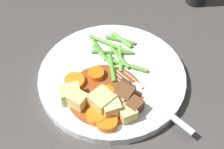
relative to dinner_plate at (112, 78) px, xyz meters
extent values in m
plane|color=#423F3D|center=(0.00, 0.00, -0.01)|extent=(3.00, 3.00, 0.00)
cylinder|color=white|center=(0.00, 0.00, 0.00)|extent=(0.26, 0.26, 0.02)
cylinder|color=brown|center=(0.04, -0.01, 0.01)|extent=(0.13, 0.13, 0.00)
cylinder|color=orange|center=(0.01, -0.03, 0.02)|extent=(0.04, 0.04, 0.01)
cylinder|color=orange|center=(0.09, -0.02, 0.02)|extent=(0.04, 0.04, 0.01)
cylinder|color=orange|center=(0.10, -0.01, 0.01)|extent=(0.04, 0.04, 0.01)
cylinder|color=orange|center=(0.02, -0.06, 0.01)|extent=(0.04, 0.04, 0.01)
cylinder|color=orange|center=(0.04, -0.01, 0.01)|extent=(0.03, 0.03, 0.01)
cube|color=#E5CC7A|center=(0.05, -0.07, 0.02)|extent=(0.04, 0.04, 0.03)
cube|color=#E5CC7A|center=(0.07, -0.06, 0.02)|extent=(0.04, 0.04, 0.03)
cube|color=#E5CC7A|center=(0.06, 0.01, 0.02)|extent=(0.03, 0.03, 0.02)
cube|color=#E5CC7A|center=(0.09, 0.03, 0.02)|extent=(0.03, 0.03, 0.02)
cube|color=#EAD68C|center=(0.08, 0.00, 0.02)|extent=(0.04, 0.04, 0.03)
cube|color=#E5CC7A|center=(0.07, -0.02, 0.02)|extent=(0.05, 0.05, 0.03)
cube|color=brown|center=(0.05, 0.02, 0.02)|extent=(0.04, 0.04, 0.02)
cube|color=#4C2B19|center=(0.03, 0.02, 0.02)|extent=(0.03, 0.02, 0.02)
cube|color=brown|center=(0.08, 0.04, 0.02)|extent=(0.03, 0.03, 0.02)
cylinder|color=#66AD42|center=(-0.08, 0.02, 0.01)|extent=(0.04, 0.04, 0.01)
cylinder|color=#66AD42|center=(-0.04, 0.01, 0.01)|extent=(0.06, 0.01, 0.01)
cylinder|color=#599E38|center=(-0.08, 0.01, 0.01)|extent=(0.02, 0.06, 0.01)
cylinder|color=#599E38|center=(-0.04, -0.02, 0.01)|extent=(0.06, 0.05, 0.01)
cylinder|color=#599E38|center=(-0.02, 0.02, 0.01)|extent=(0.04, 0.08, 0.01)
cylinder|color=#4C8E33|center=(-0.06, -0.02, 0.01)|extent=(0.05, 0.03, 0.01)
cylinder|color=#4C8E33|center=(-0.05, 0.00, 0.01)|extent=(0.01, 0.08, 0.01)
cylinder|color=#599E38|center=(-0.07, -0.01, 0.01)|extent=(0.05, 0.08, 0.01)
cylinder|color=#599E38|center=(-0.04, 0.01, 0.01)|extent=(0.06, 0.04, 0.01)
cylinder|color=#599E38|center=(-0.01, 0.00, 0.01)|extent=(0.06, 0.02, 0.01)
cube|color=silver|center=(0.08, 0.09, 0.01)|extent=(0.09, 0.09, 0.00)
cube|color=silver|center=(0.03, 0.04, 0.01)|extent=(0.03, 0.03, 0.00)
cylinder|color=silver|center=(0.00, 0.03, 0.01)|extent=(0.03, 0.03, 0.00)
cylinder|color=silver|center=(0.01, 0.02, 0.01)|extent=(0.03, 0.03, 0.00)
cylinder|color=silver|center=(0.01, 0.02, 0.01)|extent=(0.03, 0.03, 0.00)
cylinder|color=silver|center=(0.02, 0.01, 0.01)|extent=(0.03, 0.03, 0.00)
camera|label=1|loc=(0.39, 0.01, 0.47)|focal=54.01mm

